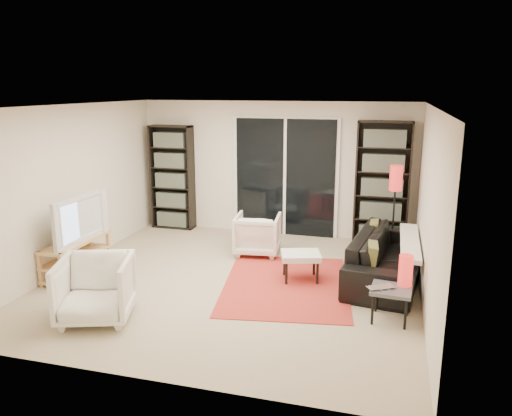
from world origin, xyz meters
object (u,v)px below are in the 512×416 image
object	(u,v)px
tv_stand	(77,256)
sofa	(389,256)
bookshelf_left	(172,177)
bookshelf_right	(382,184)
armchair_front	(95,289)
side_table	(391,292)
floor_lamp	(395,187)
armchair_back	(258,234)
ottoman	(301,257)

from	to	relation	value
tv_stand	sofa	bearing A→B (deg)	12.84
bookshelf_left	bookshelf_right	size ratio (longest dim) A/B	0.93
armchair_front	side_table	distance (m)	3.41
tv_stand	floor_lamp	size ratio (longest dim) A/B	0.84
side_table	bookshelf_left	bearing A→B (deg)	143.81
bookshelf_left	armchair_back	distance (m)	2.33
bookshelf_right	armchair_front	world-z (taller)	bookshelf_right
tv_stand	floor_lamp	world-z (taller)	floor_lamp
bookshelf_left	bookshelf_right	world-z (taller)	bookshelf_right
side_table	floor_lamp	bearing A→B (deg)	90.23
tv_stand	armchair_front	xyz separation A→B (m)	(1.11, -1.23, 0.11)
sofa	side_table	size ratio (longest dim) A/B	4.63
floor_lamp	ottoman	bearing A→B (deg)	-130.77
bookshelf_left	sofa	world-z (taller)	bookshelf_left
bookshelf_left	armchair_back	size ratio (longest dim) A/B	2.71
sofa	armchair_front	world-z (taller)	armchair_front
floor_lamp	sofa	bearing A→B (deg)	-92.19
sofa	floor_lamp	size ratio (longest dim) A/B	1.53
side_table	floor_lamp	size ratio (longest dim) A/B	0.33
sofa	ottoman	xyz separation A→B (m)	(-1.18, -0.40, 0.02)
sofa	armchair_back	xyz separation A→B (m)	(-2.06, 0.56, 0.00)
bookshelf_left	armchair_back	bearing A→B (deg)	-28.69
side_table	sofa	bearing A→B (deg)	92.05
armchair_front	floor_lamp	world-z (taller)	floor_lamp
tv_stand	side_table	xyz separation A→B (m)	(4.40, -0.35, 0.09)
ottoman	tv_stand	bearing A→B (deg)	-169.41
armchair_back	side_table	bearing A→B (deg)	131.53
bookshelf_right	floor_lamp	size ratio (longest dim) A/B	1.43
ottoman	floor_lamp	bearing A→B (deg)	49.23
tv_stand	armchair_front	world-z (taller)	armchair_front
side_table	floor_lamp	distance (m)	2.48
bookshelf_left	sofa	bearing A→B (deg)	-22.11
bookshelf_right	side_table	size ratio (longest dim) A/B	4.34
armchair_front	bookshelf_right	bearing A→B (deg)	32.93
armchair_back	floor_lamp	world-z (taller)	floor_lamp
bookshelf_left	floor_lamp	xyz separation A→B (m)	(4.06, -0.62, 0.15)
armchair_front	armchair_back	bearing A→B (deg)	48.38
bookshelf_left	tv_stand	world-z (taller)	bookshelf_left
tv_stand	armchair_back	world-z (taller)	armchair_back
bookshelf_right	bookshelf_left	bearing A→B (deg)	180.00
bookshelf_left	side_table	distance (m)	5.08
sofa	armchair_front	xyz separation A→B (m)	(-3.24, -2.22, 0.05)
side_table	bookshelf_right	bearing A→B (deg)	94.26
tv_stand	armchair_front	size ratio (longest dim) A/B	1.50
tv_stand	armchair_back	size ratio (longest dim) A/B	1.71
tv_stand	sofa	xyz separation A→B (m)	(4.35, 0.99, 0.06)
armchair_front	floor_lamp	bearing A→B (deg)	26.04
sofa	armchair_front	distance (m)	3.93
armchair_back	armchair_front	world-z (taller)	armchair_front
bookshelf_right	armchair_front	bearing A→B (deg)	-128.52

